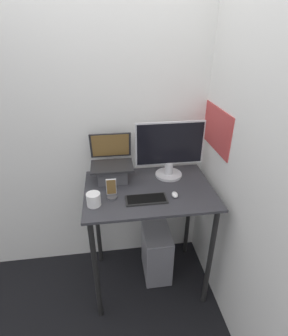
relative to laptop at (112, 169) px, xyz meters
name	(u,v)px	position (x,y,z in m)	size (l,w,h in m)	color
ground_plane	(154,312)	(0.27, -0.51, -1.09)	(12.00, 12.00, 0.00)	black
wall_back	(142,130)	(0.27, 0.25, 0.21)	(6.00, 0.05, 2.60)	white
wall_side_right	(250,168)	(0.83, -0.51, 0.21)	(0.06, 6.00, 2.60)	white
desk	(149,207)	(0.27, -0.17, -0.27)	(0.96, 0.67, 0.99)	#333338
laptop	(112,169)	(0.00, 0.00, 0.00)	(0.32, 0.28, 0.36)	#4C4C51
monitor	(170,151)	(0.46, 0.00, 0.12)	(0.54, 0.22, 0.46)	silver
keyboard	(146,199)	(0.22, -0.32, -0.09)	(0.29, 0.12, 0.02)	black
mouse	(175,195)	(0.43, -0.30, -0.08)	(0.04, 0.07, 0.03)	white
cell_phone	(112,192)	(-0.01, -0.26, -0.05)	(0.07, 0.07, 0.16)	#4C4C51
computer_tower	(156,253)	(0.35, -0.11, -0.84)	(0.23, 0.37, 0.49)	gray
mug	(94,199)	(-0.14, -0.32, -0.05)	(0.10, 0.10, 0.09)	white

